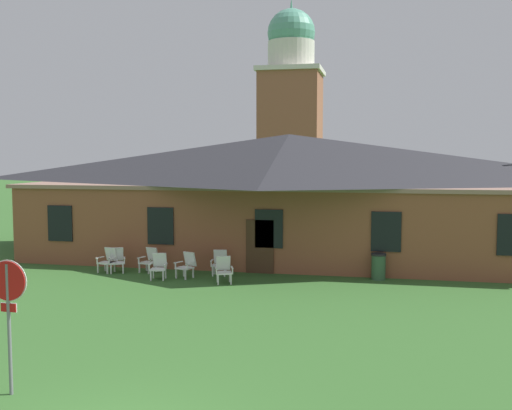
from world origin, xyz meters
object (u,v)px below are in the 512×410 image
at_px(trash_bin, 378,266).
at_px(lawn_chair_middle, 159,266).
at_px(lawn_chair_left_end, 150,259).
at_px(lawn_chair_right_end, 187,264).
at_px(stop_sign, 8,299).
at_px(lawn_chair_near_door, 117,260).
at_px(lawn_chair_by_porch, 108,259).
at_px(lawn_chair_under_eave, 224,269).
at_px(lawn_chair_far_side, 220,262).

bearing_deg(trash_bin, lawn_chair_middle, -168.98).
distance_m(lawn_chair_left_end, lawn_chair_right_end, 1.93).
xyz_separation_m(stop_sign, lawn_chair_middle, (-1.14, 10.80, -1.36)).
relative_size(lawn_chair_near_door, trash_bin, 0.98).
relative_size(lawn_chair_by_porch, lawn_chair_middle, 1.00).
xyz_separation_m(lawn_chair_left_end, lawn_chair_under_eave, (3.38, -1.35, 0.00)).
bearing_deg(stop_sign, lawn_chair_left_end, 99.42).
xyz_separation_m(lawn_chair_far_side, lawn_chair_under_eave, (0.53, -1.37, 0.00)).
xyz_separation_m(lawn_chair_near_door, lawn_chair_middle, (2.10, -0.89, 0.00)).
distance_m(lawn_chair_middle, trash_bin, 8.15).
bearing_deg(lawn_chair_right_end, lawn_chair_middle, -154.64).
bearing_deg(lawn_chair_right_end, trash_bin, 8.96).
height_order(stop_sign, trash_bin, stop_sign).
height_order(lawn_chair_middle, trash_bin, trash_bin).
xyz_separation_m(lawn_chair_right_end, lawn_chair_under_eave, (1.60, -0.60, 0.00)).
relative_size(lawn_chair_near_door, lawn_chair_right_end, 1.00).
distance_m(stop_sign, lawn_chair_far_side, 12.12).
bearing_deg(lawn_chair_right_end, stop_sign, -88.96).
xyz_separation_m(lawn_chair_by_porch, lawn_chair_far_side, (4.45, 0.37, 0.00)).
bearing_deg(lawn_chair_under_eave, lawn_chair_by_porch, 168.58).
height_order(stop_sign, lawn_chair_under_eave, stop_sign).
distance_m(lawn_chair_far_side, trash_bin, 6.00).
distance_m(lawn_chair_by_porch, lawn_chair_right_end, 3.40).
xyz_separation_m(lawn_chair_middle, lawn_chair_under_eave, (2.54, -0.16, 0.00)).
xyz_separation_m(stop_sign, lawn_chair_by_porch, (-3.58, 11.64, -1.36)).
distance_m(lawn_chair_near_door, lawn_chair_far_side, 4.12).
distance_m(lawn_chair_near_door, lawn_chair_left_end, 1.29).
bearing_deg(trash_bin, lawn_chair_under_eave, -162.54).
bearing_deg(trash_bin, lawn_chair_by_porch, -176.09).
relative_size(stop_sign, lawn_chair_far_side, 2.75).
distance_m(lawn_chair_by_porch, lawn_chair_near_door, 0.35).
distance_m(lawn_chair_far_side, lawn_chair_under_eave, 1.47).
bearing_deg(lawn_chair_left_end, lawn_chair_middle, -54.60).
bearing_deg(lawn_chair_by_porch, lawn_chair_middle, -19.12).
bearing_deg(lawn_chair_near_door, lawn_chair_right_end, -8.35).
bearing_deg(stop_sign, lawn_chair_by_porch, 107.11).
bearing_deg(lawn_chair_near_door, stop_sign, -74.51).
distance_m(lawn_chair_middle, lawn_chair_far_side, 2.35).
bearing_deg(lawn_chair_far_side, lawn_chair_middle, -148.90).
xyz_separation_m(stop_sign, lawn_chair_right_end, (-0.20, 11.24, -1.36)).
relative_size(lawn_chair_left_end, lawn_chair_middle, 1.00).
distance_m(lawn_chair_by_porch, lawn_chair_far_side, 4.47).
bearing_deg(lawn_chair_by_porch, trash_bin, 3.91).
bearing_deg(lawn_chair_by_porch, lawn_chair_left_end, 12.16).
height_order(stop_sign, lawn_chair_near_door, stop_sign).
relative_size(lawn_chair_under_eave, trash_bin, 0.98).
xyz_separation_m(lawn_chair_right_end, lawn_chair_far_side, (1.08, 0.77, 0.00)).
relative_size(lawn_chair_by_porch, lawn_chair_right_end, 1.00).
bearing_deg(lawn_chair_under_eave, lawn_chair_right_end, 159.31).
relative_size(lawn_chair_by_porch, lawn_chair_far_side, 1.00).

